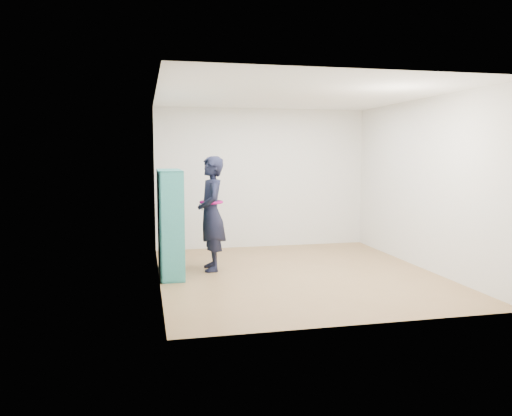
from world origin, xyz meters
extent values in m
plane|color=olive|center=(0.00, 0.00, 0.00)|extent=(4.50, 4.50, 0.00)
plane|color=white|center=(0.00, 0.00, 2.60)|extent=(4.50, 4.50, 0.00)
cube|color=silver|center=(-2.00, 0.00, 1.30)|extent=(0.02, 4.50, 2.60)
cube|color=silver|center=(2.00, 0.00, 1.30)|extent=(0.02, 4.50, 2.60)
cube|color=silver|center=(0.00, 2.25, 1.30)|extent=(4.00, 0.02, 2.60)
cube|color=silver|center=(0.00, -2.25, 1.30)|extent=(4.00, 0.02, 2.60)
cube|color=teal|center=(-1.82, -0.14, 0.77)|extent=(0.34, 0.02, 1.54)
cube|color=teal|center=(-1.82, 0.99, 0.77)|extent=(0.34, 0.02, 1.54)
cube|color=teal|center=(-1.82, 0.42, 0.01)|extent=(0.34, 1.15, 0.02)
cube|color=teal|center=(-1.82, 0.42, 1.52)|extent=(0.34, 1.15, 0.02)
cube|color=teal|center=(-1.98, 0.42, 0.77)|extent=(0.02, 1.15, 1.54)
cube|color=teal|center=(-1.82, 0.24, 0.77)|extent=(0.31, 0.02, 1.49)
cube|color=teal|center=(-1.82, 0.61, 0.77)|extent=(0.31, 0.02, 1.49)
cube|color=teal|center=(-1.82, 0.42, 0.40)|extent=(0.31, 1.10, 0.02)
cube|color=teal|center=(-1.82, 0.42, 0.77)|extent=(0.31, 1.10, 0.02)
cube|color=teal|center=(-1.82, 0.42, 1.14)|extent=(0.31, 1.10, 0.02)
cube|color=beige|center=(-1.80, 0.05, 0.08)|extent=(0.21, 0.13, 0.08)
cube|color=black|center=(-1.79, 0.00, 0.52)|extent=(0.17, 0.15, 0.23)
cube|color=maroon|center=(-1.79, 0.00, 0.88)|extent=(0.17, 0.15, 0.20)
cube|color=silver|center=(-1.80, 0.05, 1.18)|extent=(0.21, 0.13, 0.05)
cube|color=navy|center=(-1.79, 0.37, 0.16)|extent=(0.17, 0.15, 0.25)
cube|color=brown|center=(-1.79, 0.37, 0.55)|extent=(0.17, 0.15, 0.28)
cube|color=#BFB28C|center=(-1.80, 0.42, 0.81)|extent=(0.21, 0.13, 0.05)
cube|color=#26594C|center=(-1.79, 0.37, 1.26)|extent=(0.17, 0.15, 0.22)
cube|color=beige|center=(-1.79, 0.73, 0.16)|extent=(0.17, 0.15, 0.24)
cube|color=black|center=(-1.80, 0.78, 0.43)|extent=(0.21, 0.13, 0.05)
cube|color=maroon|center=(-1.79, 0.73, 0.90)|extent=(0.17, 0.15, 0.24)
cube|color=silver|center=(-1.79, 0.73, 1.27)|extent=(0.17, 0.15, 0.23)
imported|color=black|center=(-1.20, 0.53, 0.86)|extent=(0.41, 0.63, 1.73)
torus|color=#A20C68|center=(-1.20, 0.53, 1.04)|extent=(0.36, 0.36, 0.04)
cube|color=silver|center=(-1.33, 0.61, 0.98)|extent=(0.03, 0.12, 0.14)
cube|color=black|center=(-1.33, 0.61, 0.98)|extent=(0.03, 0.11, 0.14)
camera|label=1|loc=(-2.17, -6.91, 1.77)|focal=35.00mm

